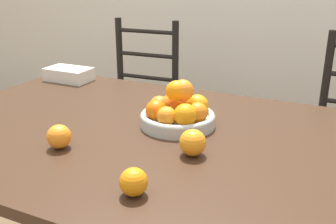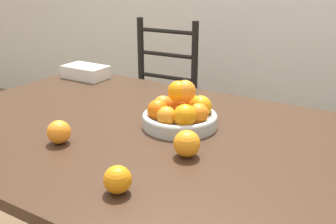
{
  "view_description": "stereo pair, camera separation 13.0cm",
  "coord_description": "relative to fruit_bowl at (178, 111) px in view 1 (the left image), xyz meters",
  "views": [
    {
      "loc": [
        0.68,
        -1.09,
        1.25
      ],
      "look_at": [
        0.15,
        0.02,
        0.8
      ],
      "focal_mm": 42.0,
      "sensor_mm": 36.0,
      "label": 1
    },
    {
      "loc": [
        0.79,
        -1.03,
        1.25
      ],
      "look_at": [
        0.15,
        0.02,
        0.8
      ],
      "focal_mm": 42.0,
      "sensor_mm": 36.0,
      "label": 2
    }
  ],
  "objects": [
    {
      "name": "dining_table",
      "position": [
        -0.15,
        -0.1,
        -0.14
      ],
      "size": [
        1.52,
        1.08,
        0.73
      ],
      "color": "#382316",
      "rests_on": "ground_plane"
    },
    {
      "name": "fruit_bowl",
      "position": [
        0.0,
        0.0,
        0.0
      ],
      "size": [
        0.26,
        0.26,
        0.17
      ],
      "color": "#B2B7B2",
      "rests_on": "dining_table"
    },
    {
      "name": "orange_loose_0",
      "position": [
        -0.26,
        -0.33,
        -0.02
      ],
      "size": [
        0.08,
        0.08,
        0.08
      ],
      "color": "orange",
      "rests_on": "dining_table"
    },
    {
      "name": "orange_loose_1",
      "position": [
        0.09,
        -0.46,
        -0.02
      ],
      "size": [
        0.07,
        0.07,
        0.07
      ],
      "color": "orange",
      "rests_on": "dining_table"
    },
    {
      "name": "orange_loose_2",
      "position": [
        0.14,
        -0.2,
        -0.01
      ],
      "size": [
        0.08,
        0.08,
        0.08
      ],
      "color": "orange",
      "rests_on": "dining_table"
    },
    {
      "name": "chair_left",
      "position": [
        -0.61,
        0.77,
        -0.31
      ],
      "size": [
        0.44,
        0.42,
        0.97
      ],
      "rotation": [
        0.0,
        0.0,
        0.05
      ],
      "color": "black",
      "rests_on": "ground_plane"
    },
    {
      "name": "book_stack",
      "position": [
        -0.74,
        0.31,
        -0.02
      ],
      "size": [
        0.22,
        0.13,
        0.06
      ],
      "color": "silver",
      "rests_on": "dining_table"
    }
  ]
}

